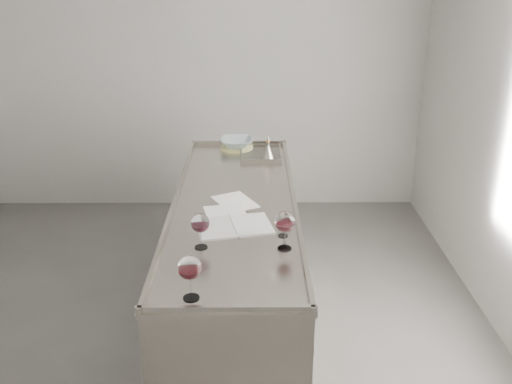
{
  "coord_description": "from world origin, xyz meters",
  "views": [
    {
      "loc": [
        0.61,
        -2.93,
        2.31
      ],
      "look_at": [
        0.63,
        0.26,
        1.02
      ],
      "focal_mm": 40.0,
      "sensor_mm": 36.0,
      "label": 1
    }
  ],
  "objects_px": {
    "wine_glass_right": "(285,223)",
    "notebook": "(234,226)",
    "wine_glass_middle": "(200,224)",
    "wine_funnel": "(268,152)",
    "counter": "(235,269)",
    "wine_glass_small": "(283,220)",
    "ceramic_bowl": "(236,142)",
    "wine_glass_left": "(190,269)"
  },
  "relations": [
    {
      "from": "wine_glass_right",
      "to": "notebook",
      "type": "xyz_separation_m",
      "value": [
        -0.27,
        0.26,
        -0.14
      ]
    },
    {
      "from": "wine_glass_middle",
      "to": "wine_funnel",
      "type": "height_order",
      "value": "wine_funnel"
    },
    {
      "from": "wine_glass_middle",
      "to": "wine_funnel",
      "type": "distance_m",
      "value": 1.46
    },
    {
      "from": "counter",
      "to": "wine_glass_small",
      "type": "bearing_deg",
      "value": -59.77
    },
    {
      "from": "ceramic_bowl",
      "to": "notebook",
      "type": "bearing_deg",
      "value": -89.1
    },
    {
      "from": "wine_glass_right",
      "to": "wine_glass_small",
      "type": "height_order",
      "value": "wine_glass_right"
    },
    {
      "from": "wine_glass_middle",
      "to": "ceramic_bowl",
      "type": "distance_m",
      "value": 1.69
    },
    {
      "from": "counter",
      "to": "wine_glass_middle",
      "type": "xyz_separation_m",
      "value": [
        -0.16,
        -0.6,
        0.6
      ]
    },
    {
      "from": "wine_glass_left",
      "to": "wine_glass_right",
      "type": "relative_size",
      "value": 1.0
    },
    {
      "from": "counter",
      "to": "wine_glass_middle",
      "type": "bearing_deg",
      "value": -104.5
    },
    {
      "from": "wine_glass_small",
      "to": "counter",
      "type": "bearing_deg",
      "value": 120.23
    },
    {
      "from": "wine_glass_right",
      "to": "notebook",
      "type": "relative_size",
      "value": 0.46
    },
    {
      "from": "counter",
      "to": "wine_glass_left",
      "type": "xyz_separation_m",
      "value": [
        -0.16,
        -1.08,
        0.61
      ]
    },
    {
      "from": "counter",
      "to": "wine_funnel",
      "type": "distance_m",
      "value": 0.98
    },
    {
      "from": "ceramic_bowl",
      "to": "wine_funnel",
      "type": "height_order",
      "value": "wine_funnel"
    },
    {
      "from": "wine_glass_small",
      "to": "ceramic_bowl",
      "type": "distance_m",
      "value": 1.58
    },
    {
      "from": "notebook",
      "to": "counter",
      "type": "bearing_deg",
      "value": 79.78
    },
    {
      "from": "counter",
      "to": "wine_funnel",
      "type": "xyz_separation_m",
      "value": [
        0.23,
        0.8,
        0.53
      ]
    },
    {
      "from": "wine_glass_left",
      "to": "counter",
      "type": "bearing_deg",
      "value": 81.6
    },
    {
      "from": "wine_glass_right",
      "to": "ceramic_bowl",
      "type": "relative_size",
      "value": 0.81
    },
    {
      "from": "wine_glass_left",
      "to": "notebook",
      "type": "bearing_deg",
      "value": 76.81
    },
    {
      "from": "notebook",
      "to": "wine_funnel",
      "type": "xyz_separation_m",
      "value": [
        0.22,
        1.16,
        0.05
      ]
    },
    {
      "from": "wine_glass_left",
      "to": "wine_glass_middle",
      "type": "bearing_deg",
      "value": 89.53
    },
    {
      "from": "wine_glass_left",
      "to": "wine_glass_small",
      "type": "height_order",
      "value": "wine_glass_left"
    },
    {
      "from": "ceramic_bowl",
      "to": "wine_funnel",
      "type": "bearing_deg",
      "value": -49.26
    },
    {
      "from": "wine_glass_small",
      "to": "wine_funnel",
      "type": "relative_size",
      "value": 0.72
    },
    {
      "from": "wine_glass_left",
      "to": "wine_glass_small",
      "type": "distance_m",
      "value": 0.75
    },
    {
      "from": "counter",
      "to": "wine_glass_left",
      "type": "distance_m",
      "value": 1.25
    },
    {
      "from": "wine_funnel",
      "to": "wine_glass_small",
      "type": "bearing_deg",
      "value": -87.81
    },
    {
      "from": "wine_funnel",
      "to": "wine_glass_left",
      "type": "bearing_deg",
      "value": -101.58
    },
    {
      "from": "wine_glass_middle",
      "to": "ceramic_bowl",
      "type": "height_order",
      "value": "wine_glass_middle"
    },
    {
      "from": "wine_glass_right",
      "to": "notebook",
      "type": "bearing_deg",
      "value": 135.94
    },
    {
      "from": "notebook",
      "to": "wine_funnel",
      "type": "height_order",
      "value": "wine_funnel"
    },
    {
      "from": "counter",
      "to": "wine_glass_right",
      "type": "relative_size",
      "value": 11.67
    },
    {
      "from": "wine_glass_left",
      "to": "ceramic_bowl",
      "type": "distance_m",
      "value": 2.17
    },
    {
      "from": "wine_glass_left",
      "to": "wine_glass_small",
      "type": "bearing_deg",
      "value": 54.52
    },
    {
      "from": "counter",
      "to": "notebook",
      "type": "bearing_deg",
      "value": -88.54
    },
    {
      "from": "notebook",
      "to": "wine_glass_left",
      "type": "bearing_deg",
      "value": -114.87
    },
    {
      "from": "wine_glass_small",
      "to": "wine_funnel",
      "type": "xyz_separation_m",
      "value": [
        -0.05,
        1.27,
        -0.04
      ]
    },
    {
      "from": "notebook",
      "to": "wine_glass_right",
      "type": "bearing_deg",
      "value": -55.75
    },
    {
      "from": "counter",
      "to": "wine_glass_right",
      "type": "bearing_deg",
      "value": -66.02
    },
    {
      "from": "counter",
      "to": "wine_glass_small",
      "type": "relative_size",
      "value": 17.59
    }
  ]
}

